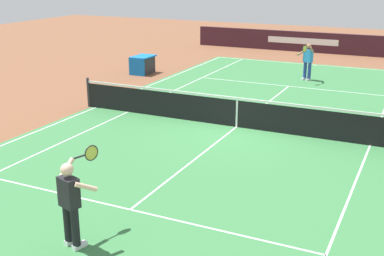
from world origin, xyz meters
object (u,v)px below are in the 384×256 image
at_px(tennis_net, 237,112).
at_px(tennis_ball, 297,114).
at_px(tennis_player_far, 308,60).
at_px(tennis_player_near, 71,200).
at_px(equipment_cart_tarped, 143,65).

distance_m(tennis_net, tennis_ball, 2.69).
bearing_deg(tennis_ball, tennis_player_far, -169.86).
xyz_separation_m(tennis_player_near, tennis_player_far, (-16.04, 0.55, 0.00)).
height_order(tennis_player_near, tennis_player_far, same).
distance_m(tennis_player_near, tennis_ball, 10.47).
bearing_deg(tennis_player_near, tennis_player_far, 178.03).
distance_m(tennis_net, equipment_cart_tarped, 9.33).
height_order(tennis_player_near, tennis_ball, tennis_player_near).
xyz_separation_m(tennis_player_far, equipment_cart_tarped, (1.92, -7.49, -0.49)).
bearing_deg(tennis_net, tennis_player_near, -1.13).
height_order(tennis_ball, equipment_cart_tarped, equipment_cart_tarped).
bearing_deg(tennis_net, tennis_player_far, 177.18).
relative_size(tennis_ball, equipment_cart_tarped, 0.05).
distance_m(tennis_player_near, equipment_cart_tarped, 15.74).
height_order(tennis_net, tennis_player_near, tennis_player_near).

